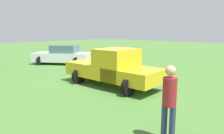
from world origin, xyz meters
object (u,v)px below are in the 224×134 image
at_px(sedan_near, 63,55).
at_px(person_bystander, 169,99).
at_px(pickup_truck, 114,67).
at_px(traffic_cone, 107,63).

xyz_separation_m(sedan_near, person_bystander, (-4.85, -11.91, 0.35)).
height_order(sedan_near, person_bystander, person_bystander).
bearing_deg(pickup_truck, sedan_near, -18.13).
xyz_separation_m(pickup_truck, traffic_cone, (3.69, 4.23, -0.63)).
height_order(person_bystander, traffic_cone, person_bystander).
xyz_separation_m(person_bystander, traffic_cone, (6.47, 8.62, -0.77)).
height_order(sedan_near, traffic_cone, sedan_near).
distance_m(sedan_near, person_bystander, 12.87).
relative_size(pickup_truck, sedan_near, 1.07).
bearing_deg(pickup_truck, traffic_cone, -43.86).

